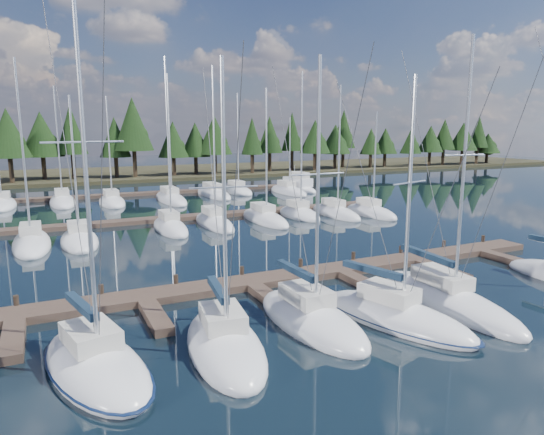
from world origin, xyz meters
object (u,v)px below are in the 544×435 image
front_sailboat_2 (225,345)px  motor_yacht_right (298,187)px  front_sailboat_5 (447,300)px  main_dock (253,286)px  front_sailboat_1 (96,365)px  front_sailboat_3 (310,319)px  front_sailboat_4 (395,316)px

front_sailboat_2 → motor_yacht_right: bearing=58.5°
front_sailboat_2 → front_sailboat_5: bearing=0.5°
main_dock → front_sailboat_1: (-9.06, -6.29, 0.09)m
front_sailboat_3 → front_sailboat_5: 7.68m
front_sailboat_2 → front_sailboat_4: front_sailboat_2 is taller
main_dock → front_sailboat_1: 11.03m
front_sailboat_2 → front_sailboat_4: size_ratio=1.03×
main_dock → motor_yacht_right: size_ratio=4.84×
front_sailboat_5 → motor_yacht_right: front_sailboat_5 is taller
front_sailboat_1 → front_sailboat_5: 17.16m
main_dock → front_sailboat_4: front_sailboat_4 is taller
front_sailboat_2 → front_sailboat_4: bearing=-3.6°
main_dock → front_sailboat_3: (0.47, -5.81, 0.08)m
front_sailboat_5 → motor_yacht_right: (15.29, 44.82, 0.21)m
front_sailboat_2 → motor_yacht_right: 52.68m
front_sailboat_1 → front_sailboat_3: (9.53, 0.48, -0.02)m
front_sailboat_5 → motor_yacht_right: bearing=71.2°
front_sailboat_5 → main_dock: bearing=140.8°
main_dock → front_sailboat_4: (4.21, -7.26, 0.07)m
front_sailboat_3 → motor_yacht_right: (22.93, 44.02, 0.21)m
front_sailboat_3 → front_sailboat_4: size_ratio=1.06×
front_sailboat_4 → front_sailboat_3: bearing=158.9°
main_dock → front_sailboat_4: 8.39m
front_sailboat_2 → front_sailboat_5: 12.20m
motor_yacht_right → front_sailboat_2: bearing=-121.5°
front_sailboat_3 → front_sailboat_5: (7.64, -0.80, 0.01)m
front_sailboat_1 → front_sailboat_3: size_ratio=1.21×
front_sailboat_1 → front_sailboat_4: bearing=-4.1°
main_dock → front_sailboat_3: 5.83m
front_sailboat_4 → front_sailboat_5: front_sailboat_5 is taller
front_sailboat_1 → front_sailboat_3: 9.54m
main_dock → front_sailboat_5: bearing=-39.2°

